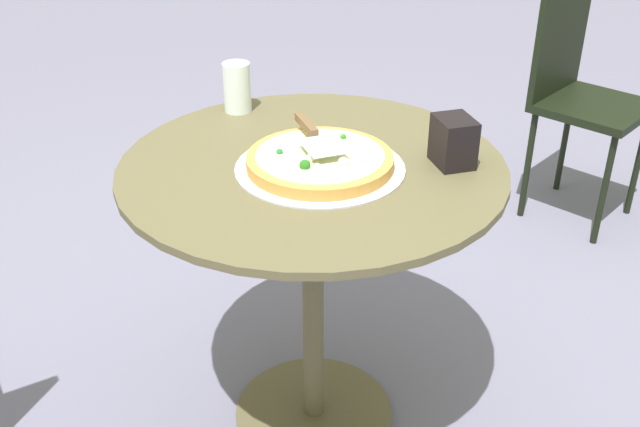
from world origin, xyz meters
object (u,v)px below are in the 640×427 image
object	(u,v)px
patio_table	(313,231)
pizza_on_tray	(320,162)
pizza_server	(314,135)
napkin_dispenser	(453,141)
patio_chair_far	(579,88)
drinking_cup	(237,87)

from	to	relation	value
patio_table	pizza_on_tray	xyz separation A→B (m)	(0.01, -0.03, 0.19)
pizza_server	patio_table	bearing A→B (deg)	-115.01
napkin_dispenser	patio_chair_far	distance (m)	1.35
pizza_server	patio_chair_far	distance (m)	1.50
patio_table	drinking_cup	size ratio (longest dim) A/B	6.86
napkin_dispenser	drinking_cup	bearing A→B (deg)	-138.12
pizza_server	napkin_dispenser	world-z (taller)	napkin_dispenser
pizza_server	patio_chair_far	size ratio (longest dim) A/B	0.25
pizza_on_tray	pizza_server	xyz separation A→B (m)	(0.00, 0.05, 0.04)
drinking_cup	pizza_server	bearing A→B (deg)	-71.58
pizza_on_tray	patio_chair_far	bearing A→B (deg)	34.15
napkin_dispenser	patio_table	bearing A→B (deg)	-106.78
pizza_on_tray	napkin_dispenser	xyz separation A→B (m)	(0.28, -0.06, 0.04)
drinking_cup	napkin_dispenser	world-z (taller)	drinking_cup
pizza_server	patio_chair_far	xyz separation A→B (m)	(1.24, 0.79, -0.30)
napkin_dispenser	patio_chair_far	xyz separation A→B (m)	(0.96, 0.90, -0.30)
pizza_on_tray	patio_chair_far	distance (m)	1.52
patio_chair_far	pizza_on_tray	bearing A→B (deg)	-145.85
pizza_on_tray	napkin_dispenser	distance (m)	0.29
napkin_dispenser	patio_chair_far	world-z (taller)	napkin_dispenser
drinking_cup	napkin_dispenser	size ratio (longest dim) A/B	1.17
patio_table	pizza_server	bearing A→B (deg)	64.99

